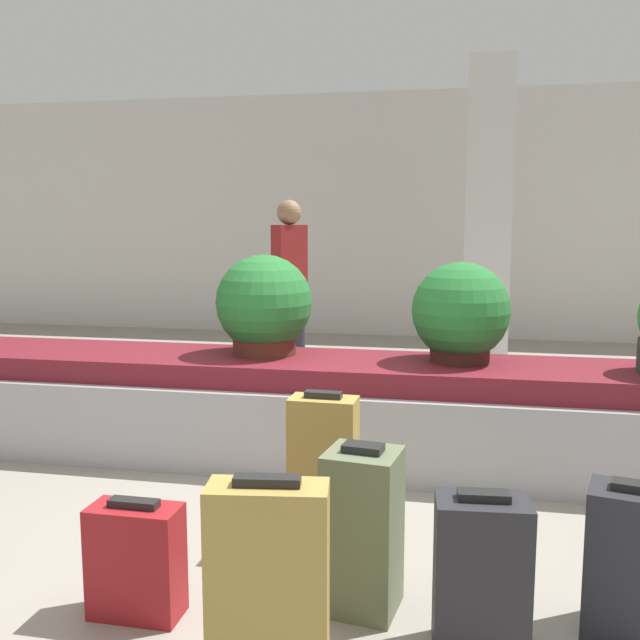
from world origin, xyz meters
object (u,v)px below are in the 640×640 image
Objects in this scene: suitcase_1 at (633,563)px; suitcase_5 at (136,560)px; suitcase_3 at (268,588)px; suitcase_6 at (481,575)px; pillar at (488,215)px; suitcase_0 at (362,530)px; potted_plant_2 at (264,307)px; traveler_0 at (289,270)px; suitcase_2 at (323,473)px; potted_plant_1 at (461,314)px.

suitcase_1 reaches higher than suitcase_5.
suitcase_6 is at bearing 19.68° from suitcase_3.
suitcase_1 is at bearing 7.46° from suitcase_5.
pillar is 5.71m from suitcase_5.
potted_plant_2 reaches higher than suitcase_0.
traveler_0 is at bearing 115.71° from suitcase_0.
suitcase_0 is 1.03× the size of potted_plant_2.
potted_plant_2 reaches higher than suitcase_6.
suitcase_6 is (0.71, -0.69, -0.08)m from suitcase_2.
suitcase_6 is 2.54m from potted_plant_2.
suitcase_3 reaches higher than suitcase_6.
pillar is at bearing 75.14° from suitcase_5.
suitcase_2 is (-0.86, -4.62, -1.23)m from pillar.
suitcase_6 is (-0.15, -5.31, -1.31)m from pillar.
suitcase_0 is at bearing -96.78° from pillar.
suitcase_3 is at bearing -141.60° from suitcase_1.
traveler_0 is at bearing 99.77° from potted_plant_2.
pillar is 6.73× the size of suitcase_5.
suitcase_1 is 1.36m from suitcase_3.
suitcase_2 is 1.05m from suitcase_3.
suitcase_3 is 4.94m from traveler_0.
traveler_0 is (-1.07, 3.72, 0.68)m from suitcase_2.
suitcase_0 is at bearing 59.59° from suitcase_3.
potted_plant_2 is (-1.52, -3.28, -0.62)m from pillar.
suitcase_3 is at bearing -125.52° from traveler_0.
suitcase_1 is 1.88m from suitcase_5.
traveler_0 is at bearing 95.05° from suitcase_3.
pillar is at bearing 81.35° from suitcase_2.
suitcase_5 is at bearing -158.95° from suitcase_1.
suitcase_1 is (0.40, -5.11, -1.31)m from pillar.
pillar is 3.67m from potted_plant_2.
suitcase_0 is 0.55m from suitcase_2.
pillar is at bearing 83.57° from suitcase_6.
potted_plant_2 is (-0.68, 2.39, 0.62)m from suitcase_3.
suitcase_2 is 0.99m from suitcase_6.
suitcase_5 is 2.19m from potted_plant_2.
suitcase_1 is 0.59m from suitcase_6.
potted_plant_1 is at bearing 68.21° from suitcase_3.
suitcase_2 is 1.21× the size of potted_plant_1.
suitcase_3 reaches higher than suitcase_0.
potted_plant_1 reaches higher than suitcase_6.
suitcase_2 is 3.93m from traveler_0.
suitcase_3 is (-0.84, -5.67, -1.24)m from pillar.
suitcase_6 is (-0.55, -0.20, 0.00)m from suitcase_1.
pillar reaches higher than traveler_0.
potted_plant_2 reaches higher than potted_plant_1.
suitcase_1 is 2.04m from potted_plant_1.
suitcase_5 is at bearing -128.45° from suitcase_2.
potted_plant_1 reaches higher than suitcase_1.
suitcase_6 is at bearing -91.64° from pillar.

